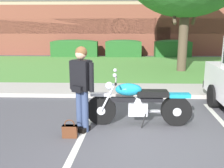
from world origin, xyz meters
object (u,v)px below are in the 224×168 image
hedge_left (75,48)px  handbag (70,130)px  motorcycle (143,103)px  hedge_center_right (173,48)px  hedge_center_left (123,48)px  rider_person (82,83)px  brick_building (108,27)px

hedge_left → handbag: bearing=-80.2°
motorcycle → hedge_center_right: bearing=75.8°
handbag → hedge_center_left: bearing=85.0°
motorcycle → rider_person: bearing=-163.1°
hedge_left → hedge_center_left: (3.45, 0.00, 0.00)m
handbag → brick_building: brick_building is taller
motorcycle → brick_building: bearing=95.3°
rider_person → hedge_center_left: (0.97, 12.96, -0.34)m
hedge_center_right → motorcycle: bearing=-104.2°
rider_person → brick_building: size_ratio=0.08×
rider_person → brick_building: 18.20m
rider_person → hedge_center_right: bearing=71.2°
hedge_center_left → hedge_center_right: 3.45m
rider_person → hedge_center_left: bearing=85.7°
handbag → hedge_left: size_ratio=0.11×
brick_building → motorcycle: bearing=-84.7°
rider_person → hedge_left: rider_person is taller
hedge_center_left → brick_building: bearing=104.7°
rider_person → handbag: rider_person is taller
handbag → hedge_center_left: (1.16, 13.29, 0.51)m
rider_person → brick_building: bearing=91.2°
handbag → rider_person: bearing=58.4°
hedge_center_left → brick_building: size_ratio=0.11×
hedge_center_right → brick_building: size_ratio=0.11×
hedge_center_left → hedge_center_right: bearing=0.0°
rider_person → hedge_center_right: rider_person is taller
hedge_center_right → handbag: bearing=-109.2°
rider_person → hedge_left: bearing=100.9°
handbag → hedge_center_right: 14.07m
rider_person → brick_building: brick_building is taller
rider_person → hedge_center_right: (4.42, 12.96, -0.34)m
handbag → hedge_center_right: size_ratio=0.15×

